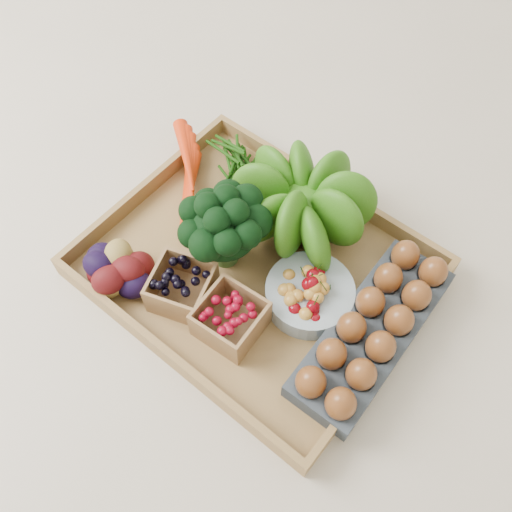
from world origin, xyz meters
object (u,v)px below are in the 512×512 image
Objects in this scene: tray at (256,271)px; cherry_bowl at (309,295)px; egg_carton at (372,333)px; broccoli at (224,238)px.

cherry_bowl reaches higher than tray.
cherry_bowl is at bearing -177.85° from egg_carton.
egg_carton is (0.12, 0.01, -0.00)m from cherry_bowl.
egg_carton is (0.29, 0.03, -0.04)m from broccoli.
egg_carton is (0.23, 0.02, 0.03)m from tray.
cherry_bowl is at bearing 5.01° from tray.
egg_carton is at bearing 6.30° from broccoli.
broccoli is at bearing -166.13° from tray.
cherry_bowl and egg_carton have the same top height.
egg_carton is at bearing 4.32° from tray.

